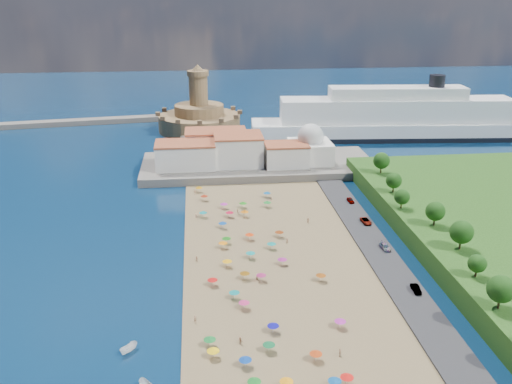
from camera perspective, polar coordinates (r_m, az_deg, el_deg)
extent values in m
plane|color=#071938|center=(154.98, -0.50, -5.99)|extent=(700.00, 700.00, 0.00)
cube|color=#59544C|center=(223.06, 0.23, 2.68)|extent=(90.00, 36.00, 3.00)
cube|color=#59544C|center=(255.52, -5.56, 4.78)|extent=(18.00, 70.00, 2.40)
cube|color=#59544C|center=(314.37, -23.95, 6.05)|extent=(199.03, 34.77, 2.60)
cube|color=silver|center=(216.31, -7.06, 3.63)|extent=(22.00, 14.00, 9.00)
cube|color=silver|center=(218.45, -1.80, 4.21)|extent=(18.00, 16.00, 11.00)
cube|color=silver|center=(217.07, 3.03, 3.68)|extent=(16.00, 12.00, 8.00)
cube|color=silver|center=(229.73, -4.03, 4.84)|extent=(24.00, 14.00, 10.00)
cube|color=silver|center=(222.60, 5.42, 4.03)|extent=(16.00, 16.00, 8.00)
sphere|color=silver|center=(221.03, 5.47, 5.53)|extent=(10.00, 10.00, 10.00)
cylinder|color=silver|center=(220.11, 5.51, 6.49)|extent=(1.20, 1.20, 1.60)
cylinder|color=#97704B|center=(283.94, -5.67, 6.90)|extent=(40.00, 40.00, 8.00)
cylinder|color=#97704B|center=(282.55, -5.72, 8.18)|extent=(24.00, 24.00, 5.00)
cylinder|color=#97704B|center=(280.77, -5.79, 10.08)|extent=(9.00, 9.00, 14.00)
cylinder|color=#97704B|center=(279.49, -5.84, 11.74)|extent=(10.40, 10.40, 2.40)
cone|color=#97704B|center=(279.12, -5.86, 12.29)|extent=(6.00, 6.00, 3.00)
cube|color=black|center=(277.15, 13.61, 5.49)|extent=(135.77, 29.80, 2.17)
cube|color=white|center=(276.46, 13.66, 6.07)|extent=(134.74, 29.33, 8.02)
cube|color=white|center=(274.45, 13.82, 7.97)|extent=(107.82, 23.82, 10.69)
cube|color=white|center=(272.97, 13.96, 9.61)|extent=(63.12, 17.00, 5.35)
cylinder|color=black|center=(277.45, 17.66, 10.55)|extent=(7.13, 7.13, 5.35)
cylinder|color=gray|center=(162.49, 2.34, -4.24)|extent=(0.07, 0.07, 2.00)
cone|color=maroon|center=(162.12, 2.35, -3.95)|extent=(2.50, 2.50, 0.60)
cylinder|color=gray|center=(108.81, 9.06, -18.08)|extent=(0.07, 0.07, 2.00)
cone|color=red|center=(108.26, 9.09, -17.70)|extent=(2.50, 2.50, 0.60)
cylinder|color=gray|center=(158.67, -2.98, -4.87)|extent=(0.07, 0.07, 2.00)
cone|color=#197414|center=(158.29, -2.98, -4.57)|extent=(2.50, 2.50, 0.60)
cylinder|color=gray|center=(113.65, 6.00, -16.04)|extent=(0.07, 0.07, 2.00)
cone|color=#C23C0F|center=(113.12, 6.02, -15.67)|extent=(2.50, 2.50, 0.60)
cylinder|color=gray|center=(115.46, 1.30, -15.27)|extent=(0.07, 0.07, 2.00)
cone|color=#116232|center=(114.94, 1.30, -14.91)|extent=(2.50, 2.50, 0.60)
cylinder|color=gray|center=(120.91, 1.72, -13.47)|extent=(0.07, 0.07, 2.00)
cone|color=#0F0B98|center=(120.42, 1.72, -13.11)|extent=(2.50, 2.50, 0.60)
cylinder|color=gray|center=(107.69, 7.86, -18.47)|extent=(0.07, 0.07, 2.00)
cone|color=#0B519A|center=(107.14, 7.88, -18.09)|extent=(2.50, 2.50, 0.60)
cylinder|color=gray|center=(106.69, -0.18, -18.67)|extent=(0.07, 0.07, 2.00)
cone|color=#157823|center=(106.13, -0.18, -18.30)|extent=(2.50, 2.50, 0.60)
cylinder|color=gray|center=(192.27, 1.11, -0.29)|extent=(0.07, 0.07, 2.00)
cone|color=#0B5394|center=(191.96, 1.11, -0.03)|extent=(2.50, 2.50, 0.60)
cylinder|color=gray|center=(183.96, 1.14, -1.25)|extent=(0.07, 0.07, 2.00)
cone|color=#167E28|center=(183.63, 1.14, -0.99)|extent=(2.50, 2.50, 0.60)
cylinder|color=gray|center=(117.23, -4.65, -14.73)|extent=(0.07, 0.07, 2.00)
cone|color=#15762C|center=(116.72, -4.66, -14.37)|extent=(2.50, 2.50, 0.60)
cylinder|color=gray|center=(123.53, 8.41, -12.91)|extent=(0.07, 0.07, 2.00)
cone|color=#B927A1|center=(123.04, 8.43, -12.55)|extent=(2.50, 2.50, 0.60)
cylinder|color=gray|center=(150.21, -0.55, -6.34)|extent=(0.07, 0.07, 2.00)
cone|color=#0F8A87|center=(149.82, -0.55, -6.04)|extent=(2.50, 2.50, 0.60)
cylinder|color=gray|center=(190.20, -5.19, -0.60)|extent=(0.07, 0.07, 2.00)
cone|color=maroon|center=(189.89, -5.20, -0.34)|extent=(2.50, 2.50, 0.60)
cylinder|color=gray|center=(156.03, -3.32, -5.33)|extent=(0.07, 0.07, 2.00)
cone|color=orange|center=(155.65, -3.33, -5.03)|extent=(2.50, 2.50, 0.60)
cylinder|color=gray|center=(155.38, 1.56, -5.41)|extent=(0.07, 0.07, 2.00)
cone|color=#0E827B|center=(155.00, 1.56, -5.11)|extent=(2.50, 2.50, 0.60)
cylinder|color=gray|center=(168.53, -3.36, -3.33)|extent=(0.07, 0.07, 2.00)
cone|color=#0B4193|center=(168.17, -3.37, -3.05)|extent=(2.50, 2.50, 0.60)
cylinder|color=gray|center=(176.10, -2.66, -2.26)|extent=(0.07, 0.07, 2.00)
cone|color=#B50E2C|center=(175.76, -2.66, -1.99)|extent=(2.50, 2.50, 0.60)
cylinder|color=gray|center=(183.35, -1.31, -1.32)|extent=(0.07, 0.07, 2.00)
cone|color=#1D8317|center=(183.02, -1.32, -1.06)|extent=(2.50, 2.50, 0.60)
cylinder|color=gray|center=(106.81, 3.06, -18.66)|extent=(0.07, 0.07, 2.00)
cone|color=#FF9B0D|center=(106.25, 3.07, -18.28)|extent=(2.50, 2.50, 0.60)
cylinder|color=gray|center=(182.94, -3.22, -1.40)|extent=(0.07, 0.07, 2.00)
cone|color=#AF259E|center=(182.62, -3.23, -1.14)|extent=(2.50, 2.50, 0.60)
cylinder|color=gray|center=(176.61, -5.31, -2.26)|extent=(0.07, 0.07, 2.00)
cone|color=#0D7A7A|center=(176.27, -5.31, -1.99)|extent=(2.50, 2.50, 0.60)
cylinder|color=gray|center=(176.53, -1.14, -2.19)|extent=(0.07, 0.07, 2.00)
cone|color=#CB660B|center=(176.19, -1.15, -1.92)|extent=(2.50, 2.50, 0.60)
cylinder|color=gray|center=(128.56, -1.20, -11.24)|extent=(0.07, 0.07, 2.00)
cone|color=#C32969|center=(128.10, -1.20, -10.89)|extent=(2.50, 2.50, 0.60)
cylinder|color=gray|center=(146.20, -2.90, -7.15)|extent=(0.07, 0.07, 2.00)
cone|color=#F5A60A|center=(145.79, -2.90, -6.84)|extent=(2.50, 2.50, 0.60)
cylinder|color=gray|center=(137.83, -4.36, -8.99)|extent=(0.07, 0.07, 2.00)
cone|color=red|center=(137.40, -4.37, -8.66)|extent=(2.50, 2.50, 0.60)
cylinder|color=gray|center=(140.31, 6.50, -8.51)|extent=(0.07, 0.07, 2.00)
cone|color=#8F420D|center=(139.88, 6.51, -8.18)|extent=(2.50, 2.50, 0.60)
cylinder|color=gray|center=(140.34, -1.13, -8.36)|extent=(0.07, 0.07, 2.00)
cone|color=brown|center=(139.91, -1.13, -8.04)|extent=(2.50, 2.50, 0.60)
cylinder|color=gray|center=(114.11, -4.30, -15.81)|extent=(0.07, 0.07, 2.00)
cone|color=yellow|center=(113.59, -4.31, -15.44)|extent=(2.50, 2.50, 0.60)
cylinder|color=gray|center=(198.15, -5.73, 0.24)|extent=(0.07, 0.07, 2.00)
cone|color=#C57F08|center=(197.85, -5.74, 0.49)|extent=(2.50, 2.50, 0.60)
cylinder|color=gray|center=(139.50, 0.53, -8.55)|extent=(0.07, 0.07, 2.00)
cone|color=#9D215C|center=(139.07, 0.53, -8.22)|extent=(2.50, 2.50, 0.60)
cylinder|color=gray|center=(132.40, -2.18, -10.25)|extent=(0.07, 0.07, 2.00)
cone|color=#0D7F80|center=(131.95, -2.19, -9.91)|extent=(2.50, 2.50, 0.60)
cylinder|color=gray|center=(111.60, -1.07, -16.68)|extent=(0.07, 0.07, 2.00)
cone|color=#0B3996|center=(111.07, -1.08, -16.31)|extent=(2.50, 2.50, 0.60)
cylinder|color=gray|center=(147.10, 2.64, -6.97)|extent=(0.07, 0.07, 2.00)
cone|color=#992079|center=(146.69, 2.65, -6.66)|extent=(2.50, 2.50, 0.60)
cylinder|color=gray|center=(160.77, -0.66, -4.50)|extent=(0.07, 0.07, 2.00)
cone|color=red|center=(160.40, -0.66, -4.20)|extent=(2.50, 2.50, 0.60)
imported|color=tan|center=(158.64, 3.13, -4.91)|extent=(0.78, 0.79, 1.83)
imported|color=tan|center=(115.47, 8.38, -15.60)|extent=(0.60, 1.06, 1.71)
imported|color=tan|center=(175.75, -6.00, -2.44)|extent=(1.27, 0.88, 1.80)
imported|color=tan|center=(189.16, 1.59, -0.70)|extent=(1.07, 0.65, 1.62)
imported|color=tan|center=(124.68, -6.11, -12.51)|extent=(0.78, 0.74, 1.79)
imported|color=tan|center=(149.27, -5.94, -6.69)|extent=(0.89, 0.71, 1.78)
imported|color=tan|center=(140.33, 0.10, -8.46)|extent=(0.74, 0.90, 1.59)
imported|color=tan|center=(178.80, -1.85, -1.96)|extent=(0.74, 0.88, 1.63)
imported|color=tan|center=(117.69, -1.56, -14.60)|extent=(1.27, 1.58, 1.68)
imported|color=tan|center=(172.82, 5.23, -2.85)|extent=(1.27, 1.42, 1.56)
imported|color=tan|center=(196.33, -6.12, 0.01)|extent=(0.51, 1.09, 1.82)
imported|color=white|center=(118.41, -12.61, -15.06)|extent=(4.05, 4.36, 1.67)
imported|color=gray|center=(139.48, 15.71, -9.30)|extent=(1.63, 4.36, 1.42)
imported|color=gray|center=(173.96, 10.93, -2.86)|extent=(2.76, 5.24, 1.40)
imported|color=gray|center=(189.61, 9.44, -0.81)|extent=(1.87, 4.23, 1.42)
imported|color=gray|center=(158.40, 12.77, -5.36)|extent=(2.43, 5.01, 1.41)
cylinder|color=#382314|center=(127.46, 23.12, -10.03)|extent=(0.50, 0.50, 3.17)
sphere|color=#14380F|center=(126.13, 23.30, -8.90)|extent=(5.70, 5.70, 5.70)
cylinder|color=#382314|center=(138.62, 21.14, -7.45)|extent=(0.50, 0.50, 2.34)
sphere|color=#14380F|center=(137.71, 21.25, -6.67)|extent=(4.21, 4.21, 4.21)
cylinder|color=#382314|center=(150.88, 19.75, -4.81)|extent=(0.50, 0.50, 3.26)
sphere|color=#14380F|center=(149.73, 19.88, -3.78)|extent=(5.87, 5.87, 5.87)
cylinder|color=#382314|center=(163.12, 17.40, -2.71)|extent=(0.50, 0.50, 2.96)
sphere|color=#14380F|center=(162.15, 17.49, -1.84)|extent=(5.33, 5.33, 5.33)
cylinder|color=#382314|center=(172.91, 14.33, -1.18)|extent=(0.50, 0.50, 2.55)
sphere|color=#14380F|center=(172.12, 14.39, -0.46)|extent=(4.60, 4.60, 4.60)
cylinder|color=#382314|center=(185.64, 13.56, 0.40)|extent=(0.50, 0.50, 2.79)
sphere|color=#14380F|center=(184.84, 13.63, 1.13)|extent=(5.01, 5.01, 5.01)
cylinder|color=#382314|center=(203.76, 12.39, 2.31)|extent=(0.50, 0.50, 3.20)
sphere|color=#14380F|center=(202.92, 12.45, 3.08)|extent=(5.76, 5.76, 5.76)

